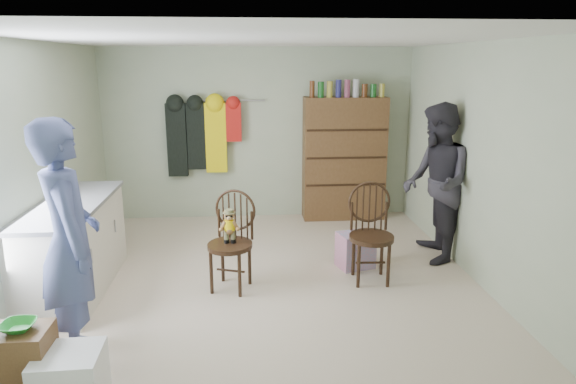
{
  "coord_description": "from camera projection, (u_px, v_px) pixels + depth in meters",
  "views": [
    {
      "loc": [
        -0.18,
        -5.06,
        2.3
      ],
      "look_at": [
        0.25,
        0.2,
        0.95
      ],
      "focal_mm": 32.0,
      "sensor_mm": 36.0,
      "label": 1
    }
  ],
  "objects": [
    {
      "name": "coat_rack",
      "position": [
        201.0,
        136.0,
        7.39
      ],
      "size": [
        1.42,
        0.12,
        1.09
      ],
      "color": "#99999E",
      "rests_on": "ground"
    },
    {
      "name": "striped_bag",
      "position": [
        355.0,
        250.0,
        5.86
      ],
      "size": [
        0.45,
        0.39,
        0.4
      ],
      "primitive_type": "cube",
      "rotation": [
        0.0,
        0.0,
        0.28
      ],
      "color": "pink",
      "rests_on": "ground"
    },
    {
      "name": "chair_front",
      "position": [
        231.0,
        235.0,
        5.25
      ],
      "size": [
        0.58,
        0.58,
        1.02
      ],
      "rotation": [
        0.0,
        0.0,
        -0.33
      ],
      "color": "black",
      "rests_on": "ground"
    },
    {
      "name": "room_walls",
      "position": [
        263.0,
        129.0,
        5.59
      ],
      "size": [
        5.0,
        5.0,
        5.0
      ],
      "color": "#B4BFA0",
      "rests_on": "ground"
    },
    {
      "name": "bowl",
      "position": [
        18.0,
        326.0,
        3.44
      ],
      "size": [
        0.23,
        0.23,
        0.06
      ],
      "primitive_type": "imported",
      "color": "green",
      "rests_on": "stool"
    },
    {
      "name": "stool",
      "position": [
        24.0,
        366.0,
        3.51
      ],
      "size": [
        0.38,
        0.33,
        0.55
      ],
      "primitive_type": "cube",
      "color": "brown",
      "rests_on": "ground"
    },
    {
      "name": "person_left",
      "position": [
        70.0,
        243.0,
        3.9
      ],
      "size": [
        0.7,
        0.82,
        1.92
      ],
      "primitive_type": "imported",
      "rotation": [
        0.0,
        0.0,
        1.99
      ],
      "color": "#4A5488",
      "rests_on": "ground"
    },
    {
      "name": "chair_far",
      "position": [
        371.0,
        229.0,
        5.45
      ],
      "size": [
        0.49,
        0.49,
        1.06
      ],
      "rotation": [
        0.0,
        0.0,
        -0.04
      ],
      "color": "black",
      "rests_on": "ground"
    },
    {
      "name": "person_right",
      "position": [
        436.0,
        183.0,
        5.93
      ],
      "size": [
        0.82,
        0.99,
        1.86
      ],
      "primitive_type": "imported",
      "rotation": [
        0.0,
        0.0,
        -1.7
      ],
      "color": "#2D2B33",
      "rests_on": "ground"
    },
    {
      "name": "plastic_tub",
      "position": [
        70.0,
        380.0,
        3.47
      ],
      "size": [
        0.44,
        0.42,
        0.41
      ],
      "primitive_type": "cube",
      "rotation": [
        0.0,
        0.0,
        0.03
      ],
      "color": "white",
      "rests_on": "ground"
    },
    {
      "name": "ground_plane",
      "position": [
        266.0,
        283.0,
        5.47
      ],
      "size": [
        5.0,
        5.0,
        0.0
      ],
      "primitive_type": "plane",
      "color": "beige",
      "rests_on": "ground"
    },
    {
      "name": "dresser",
      "position": [
        344.0,
        158.0,
        7.56
      ],
      "size": [
        1.2,
        0.39,
        2.05
      ],
      "color": "brown",
      "rests_on": "ground"
    },
    {
      "name": "counter",
      "position": [
        74.0,
        247.0,
        5.2
      ],
      "size": [
        0.64,
        1.86,
        0.94
      ],
      "color": "silver",
      "rests_on": "ground"
    }
  ]
}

